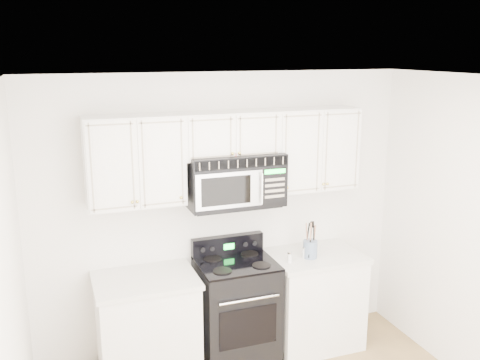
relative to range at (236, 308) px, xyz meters
name	(u,v)px	position (x,y,z in m)	size (l,w,h in m)	color
room	(311,293)	(-0.02, -1.46, 0.82)	(3.51, 3.51, 2.61)	olive
base_cabinet_left	(147,331)	(-0.82, -0.02, -0.06)	(0.86, 0.65, 0.92)	white
base_cabinet_right	(313,302)	(0.78, -0.02, -0.06)	(0.86, 0.65, 0.92)	white
range	(236,308)	(0.00, 0.00, 0.00)	(0.69, 0.63, 1.10)	black
upper_cabinets	(229,150)	(-0.02, 0.12, 1.45)	(2.44, 0.37, 0.75)	white
microwave	(234,179)	(0.01, 0.07, 1.20)	(0.84, 0.47, 0.46)	black
utensil_crock	(310,248)	(0.69, -0.09, 0.53)	(0.13, 0.13, 0.35)	slate
shaker_salt	(290,257)	(0.46, -0.13, 0.49)	(0.04, 0.04, 0.10)	silver
shaker_pepper	(305,252)	(0.63, -0.08, 0.49)	(0.05, 0.05, 0.11)	silver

